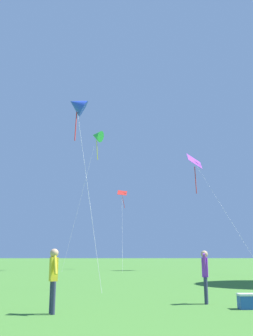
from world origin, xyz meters
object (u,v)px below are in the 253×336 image
kite_blue_delta (77,105)px  picnic_cooler (248,301)px  person_foreground_watcher (205,271)px  person_with_spool (53,274)px  kite_red_high (122,197)px  kite_green_small (97,136)px  kite_purple_streamer (196,168)px

kite_blue_delta → picnic_cooler: 16.39m
person_foreground_watcher → person_with_spool: person_with_spool is taller
person_foreground_watcher → person_with_spool: bearing=-157.1°
kite_red_high → kite_blue_delta: 22.38m
kite_green_small → person_with_spool: size_ratio=9.11×
kite_red_high → kite_purple_streamer: size_ratio=0.73×
kite_purple_streamer → person_foreground_watcher: 29.67m
kite_blue_delta → person_with_spool: 15.14m
kite_green_small → kite_blue_delta: size_ratio=1.36×
kite_green_small → person_foreground_watcher: bearing=-79.9°
kite_purple_streamer → picnic_cooler: (-5.05, -28.50, -10.76)m
kite_red_high → picnic_cooler: (2.97, -32.67, -8.13)m
kite_red_high → kite_green_small: bearing=-135.8°
kite_green_small → kite_blue_delta: 19.43m
kite_purple_streamer → kite_blue_delta: (-11.46, -17.79, -0.13)m
kite_blue_delta → picnic_cooler: kite_blue_delta is taller
kite_green_small → person_with_spool: kite_green_small is taller
kite_blue_delta → picnic_cooler: (6.41, -10.71, -10.63)m
person_foreground_watcher → picnic_cooler: (0.96, -1.20, -0.80)m
kite_blue_delta → person_foreground_watcher: bearing=-60.2°
person_with_spool → kite_blue_delta: bearing=93.6°
picnic_cooler → kite_green_small: bearing=101.5°
kite_green_small → kite_red_high: bearing=44.2°
kite_blue_delta → kite_purple_streamer: bearing=57.2°
kite_green_small → kite_purple_streamer: (11.09, -1.19, -4.01)m
kite_red_high → person_foreground_watcher: kite_red_high is taller
kite_blue_delta → picnic_cooler: size_ratio=19.36×
kite_purple_streamer → kite_blue_delta: size_ratio=1.10×
person_foreground_watcher → picnic_cooler: person_foreground_watcher is taller
kite_purple_streamer → person_foreground_watcher: (-6.02, -27.30, -9.95)m
kite_purple_streamer → picnic_cooler: size_ratio=21.30×
kite_purple_streamer → person_with_spool: size_ratio=7.36×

